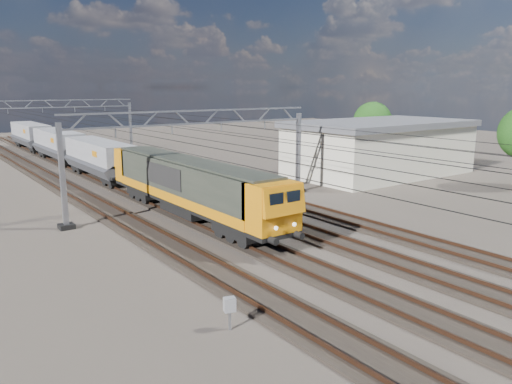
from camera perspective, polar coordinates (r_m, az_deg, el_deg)
ground at (r=33.57m, az=-3.11°, el=-3.10°), size 160.00×160.00×0.00m
track_outer_west at (r=30.84m, az=-12.54°, el=-4.59°), size 2.60×140.00×0.30m
track_loco at (r=32.55m, az=-6.08°, el=-3.50°), size 2.60×140.00×0.30m
track_inner_east at (r=34.64m, az=-0.33°, el=-2.49°), size 2.60×140.00×0.30m
track_outer_east at (r=37.05m, az=4.70°, el=-1.58°), size 2.60×140.00×0.30m
catenary_gantry_mid at (r=36.18m, az=-6.64°, el=4.24°), size 19.90×0.90×7.11m
catenary_gantry_far at (r=69.69m, az=-21.48°, el=7.15°), size 19.90×0.90×7.11m
overhead_wires at (r=39.51m, az=-9.58°, el=7.48°), size 12.03×140.00×0.53m
locomotive at (r=33.59m, az=-7.71°, el=0.89°), size 2.76×21.10×3.62m
hopper_wagon_lead at (r=49.72m, az=-17.48°, el=3.90°), size 3.38×13.00×3.25m
hopper_wagon_mid at (r=63.26m, az=-21.65°, el=5.21°), size 3.38×13.00×3.25m
hopper_wagon_third at (r=77.04m, az=-24.34°, el=6.04°), size 3.38×13.00×3.25m
trackside_cabinet at (r=18.48m, az=-3.04°, el=-12.83°), size 0.49×0.42×1.25m
industrial_shed at (r=52.03m, az=13.91°, el=4.98°), size 18.60×10.60×5.40m
tree_far at (r=63.21m, az=13.49°, el=7.71°), size 5.18×4.78×6.96m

